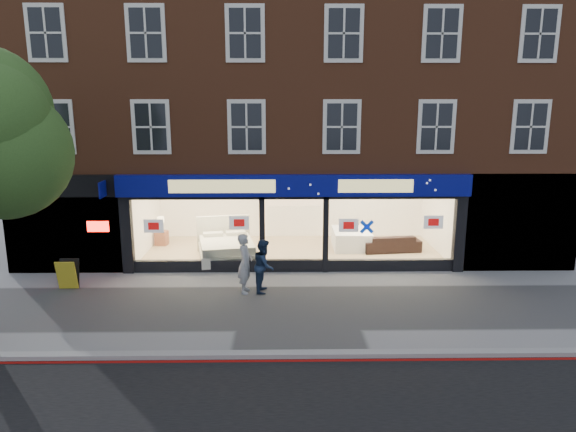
{
  "coord_description": "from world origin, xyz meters",
  "views": [
    {
      "loc": [
        -0.44,
        -13.39,
        5.52
      ],
      "look_at": [
        -0.2,
        2.5,
        2.03
      ],
      "focal_mm": 32.0,
      "sensor_mm": 36.0,
      "label": 1
    }
  ],
  "objects_px": {
    "display_bed": "(226,248)",
    "a_board": "(68,274)",
    "sofa": "(391,243)",
    "pedestrian_grey": "(245,263)",
    "mattress_stack": "(351,239)",
    "pedestrian_blue": "(264,266)"
  },
  "relations": [
    {
      "from": "sofa",
      "to": "pedestrian_grey",
      "type": "xyz_separation_m",
      "value": [
        -5.2,
        -3.96,
        0.48
      ]
    },
    {
      "from": "sofa",
      "to": "display_bed",
      "type": "bearing_deg",
      "value": 0.18
    },
    {
      "from": "sofa",
      "to": "mattress_stack",
      "type": "bearing_deg",
      "value": -25.63
    },
    {
      "from": "display_bed",
      "to": "a_board",
      "type": "bearing_deg",
      "value": -159.31
    },
    {
      "from": "display_bed",
      "to": "a_board",
      "type": "height_order",
      "value": "display_bed"
    },
    {
      "from": "display_bed",
      "to": "pedestrian_blue",
      "type": "relative_size",
      "value": 1.66
    },
    {
      "from": "mattress_stack",
      "to": "pedestrian_blue",
      "type": "relative_size",
      "value": 1.1
    },
    {
      "from": "mattress_stack",
      "to": "pedestrian_grey",
      "type": "height_order",
      "value": "pedestrian_grey"
    },
    {
      "from": "mattress_stack",
      "to": "pedestrian_blue",
      "type": "bearing_deg",
      "value": -126.21
    },
    {
      "from": "display_bed",
      "to": "a_board",
      "type": "distance_m",
      "value": 5.31
    },
    {
      "from": "display_bed",
      "to": "sofa",
      "type": "relative_size",
      "value": 1.24
    },
    {
      "from": "display_bed",
      "to": "pedestrian_grey",
      "type": "bearing_deg",
      "value": -85.58
    },
    {
      "from": "pedestrian_blue",
      "to": "a_board",
      "type": "bearing_deg",
      "value": 92.01
    },
    {
      "from": "mattress_stack",
      "to": "a_board",
      "type": "height_order",
      "value": "a_board"
    },
    {
      "from": "a_board",
      "to": "pedestrian_blue",
      "type": "xyz_separation_m",
      "value": [
        5.96,
        -0.31,
        0.34
      ]
    },
    {
      "from": "sofa",
      "to": "pedestrian_grey",
      "type": "distance_m",
      "value": 6.55
    },
    {
      "from": "sofa",
      "to": "pedestrian_grey",
      "type": "bearing_deg",
      "value": 30.27
    },
    {
      "from": "display_bed",
      "to": "pedestrian_blue",
      "type": "height_order",
      "value": "pedestrian_blue"
    },
    {
      "from": "mattress_stack",
      "to": "pedestrian_grey",
      "type": "relative_size",
      "value": 0.98
    },
    {
      "from": "a_board",
      "to": "mattress_stack",
      "type": "bearing_deg",
      "value": 23.64
    },
    {
      "from": "sofa",
      "to": "pedestrian_blue",
      "type": "bearing_deg",
      "value": 33.03
    },
    {
      "from": "mattress_stack",
      "to": "display_bed",
      "type": "bearing_deg",
      "value": -164.96
    }
  ]
}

